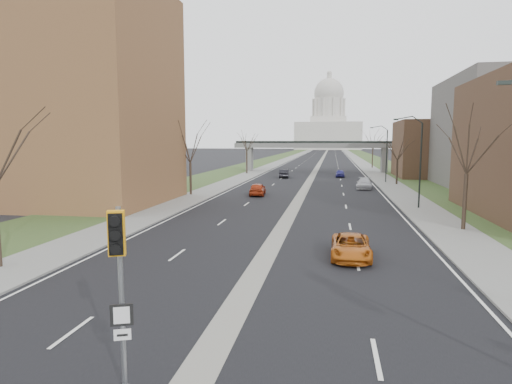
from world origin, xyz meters
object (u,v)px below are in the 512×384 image
(car_left_near, at_px, (258,189))
(car_right_mid, at_px, (364,183))
(car_right_near, at_px, (351,246))
(car_right_far, at_px, (340,173))
(car_left_far, at_px, (284,173))
(signal_pole_median, at_px, (119,269))

(car_left_near, height_order, car_right_mid, car_left_near)
(car_left_near, relative_size, car_right_near, 0.95)
(car_left_near, distance_m, car_right_far, 29.94)
(car_left_far, bearing_deg, car_right_near, 96.67)
(car_right_near, bearing_deg, car_right_mid, 85.55)
(signal_pole_median, bearing_deg, car_right_mid, 58.39)
(car_right_near, bearing_deg, signal_pole_median, -112.35)
(car_right_near, xyz_separation_m, car_right_far, (0.30, 54.35, 0.02))
(signal_pole_median, height_order, car_right_far, signal_pole_median)
(car_left_near, xyz_separation_m, car_right_far, (10.15, 28.17, -0.09))
(car_right_near, bearing_deg, car_right_far, 90.39)
(car_right_near, xyz_separation_m, car_right_mid, (3.22, 35.66, 0.07))
(car_right_mid, bearing_deg, car_right_near, -89.42)
(signal_pole_median, bearing_deg, car_right_near, 45.91)
(car_left_far, relative_size, car_right_far, 1.17)
(car_left_far, xyz_separation_m, car_right_near, (9.44, -51.26, -0.10))
(car_left_far, distance_m, car_right_far, 10.22)
(car_left_near, bearing_deg, car_right_far, -114.90)
(signal_pole_median, relative_size, car_right_far, 1.25)
(car_left_near, distance_m, car_left_far, 25.08)
(signal_pole_median, xyz_separation_m, car_right_near, (6.15, 14.43, -2.75))
(car_left_near, bearing_deg, car_left_far, -96.01)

